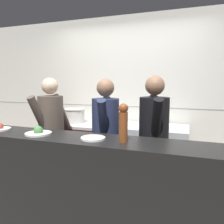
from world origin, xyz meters
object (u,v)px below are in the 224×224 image
at_px(plated_dish_dessert, 93,138).
at_px(chef_line, 153,140).
at_px(oven_range, 90,151).
at_px(plated_dish_main, 0,128).
at_px(stock_pot, 75,115).
at_px(mixing_bowl_steel, 144,122).
at_px(chef_sous, 106,138).
at_px(plated_dish_appetiser, 38,132).
at_px(pepper_mill, 123,122).
at_px(chef_head_cook, 52,132).
at_px(sauce_pot, 107,117).
at_px(chefs_knife, 155,127).

xyz_separation_m(plated_dish_dessert, chef_line, (0.45, 0.65, -0.14)).
distance_m(oven_range, plated_dish_main, 1.51).
xyz_separation_m(stock_pot, mixing_bowl_steel, (1.11, 0.07, -0.06)).
bearing_deg(plated_dish_dessert, chef_sous, 100.88).
height_order(stock_pot, plated_dish_appetiser, stock_pot).
relative_size(plated_dish_main, pepper_mill, 0.69).
height_order(pepper_mill, chef_line, chef_line).
relative_size(oven_range, stock_pot, 2.94).
bearing_deg(stock_pot, chef_head_cook, -89.08).
relative_size(pepper_mill, chef_head_cook, 0.21).
bearing_deg(chef_sous, oven_range, 115.11).
bearing_deg(plated_dish_appetiser, mixing_bowl_steel, 60.47).
height_order(plated_dish_main, plated_dish_dessert, plated_dish_main).
bearing_deg(mixing_bowl_steel, pepper_mill, -86.39).
relative_size(pepper_mill, chef_line, 0.21).
bearing_deg(pepper_mill, plated_dish_dessert, 179.61).
distance_m(sauce_pot, chef_sous, 0.79).
distance_m(sauce_pot, plated_dish_appetiser, 1.40).
relative_size(mixing_bowl_steel, pepper_mill, 0.84).
height_order(stock_pot, chefs_knife, stock_pot).
bearing_deg(stock_pot, oven_range, 6.84).
distance_m(stock_pot, plated_dish_appetiser, 1.35).
xyz_separation_m(oven_range, chef_head_cook, (-0.24, -0.68, 0.44)).
bearing_deg(oven_range, stock_pot, -173.16).
height_order(chefs_knife, plated_dish_main, plated_dish_main).
height_order(sauce_pot, plated_dish_appetiser, plated_dish_appetiser).
distance_m(plated_dish_dessert, pepper_mill, 0.33).
relative_size(sauce_pot, plated_dish_dessert, 1.56).
relative_size(stock_pot, chefs_knife, 0.92).
distance_m(pepper_mill, chef_line, 0.74).
distance_m(sauce_pot, pepper_mill, 1.54).
xyz_separation_m(mixing_bowl_steel, plated_dish_appetiser, (-0.78, -1.38, 0.09)).
bearing_deg(oven_range, plated_dish_dessert, -63.52).
height_order(plated_dish_main, chef_sous, chef_sous).
xyz_separation_m(plated_dish_appetiser, plated_dish_dessert, (0.58, 0.01, -0.01)).
distance_m(plated_dish_main, plated_dish_appetiser, 0.53).
bearing_deg(oven_range, mixing_bowl_steel, 2.56).
height_order(sauce_pot, plated_dish_dessert, sauce_pot).
relative_size(chefs_knife, chef_sous, 0.23).
distance_m(chef_sous, chef_line, 0.57).
xyz_separation_m(sauce_pot, mixing_bowl_steel, (0.57, -0.00, -0.05)).
height_order(plated_dish_dessert, chef_sous, chef_sous).
relative_size(chef_head_cook, chef_sous, 1.01).
distance_m(sauce_pot, mixing_bowl_steel, 0.58).
xyz_separation_m(pepper_mill, chef_line, (0.16, 0.66, -0.31)).
xyz_separation_m(plated_dish_appetiser, chef_head_cook, (-0.32, 0.67, -0.16)).
xyz_separation_m(mixing_bowl_steel, chef_sous, (-0.32, -0.73, -0.08)).
relative_size(chef_head_cook, chef_line, 0.99).
relative_size(plated_dish_main, plated_dish_dessert, 1.03).
distance_m(stock_pot, chef_head_cook, 0.66).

